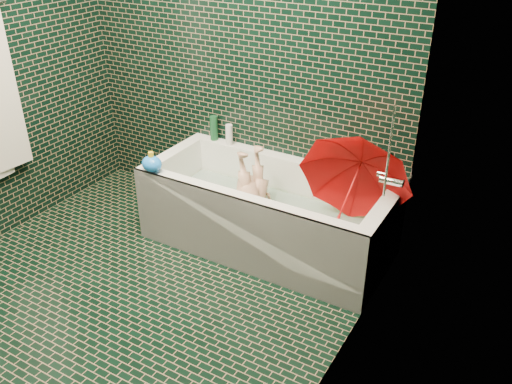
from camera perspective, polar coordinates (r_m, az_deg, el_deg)
The scene contains 18 objects.
floor at distance 3.49m, azimuth -13.97°, elevation -11.42°, with size 2.80×2.80×0.00m, color black.
wall_back at distance 3.90m, azimuth -1.81°, elevation 14.65°, with size 2.80×2.80×0.00m, color black.
wall_right at distance 2.16m, azimuth 7.93°, elevation 2.41°, with size 2.80×2.80×0.00m, color black.
bathtub at distance 3.78m, azimuth 1.09°, elevation -2.96°, with size 1.70×0.75×0.55m.
bath_mat at distance 3.83m, azimuth 1.21°, elevation -3.55°, with size 1.35×0.47×0.01m, color green.
water at distance 3.75m, azimuth 1.23°, elevation -1.69°, with size 1.48×0.53×0.00m, color silver.
faucet at distance 3.25m, azimuth 13.87°, elevation 1.82°, with size 0.18×0.19×0.55m.
child at distance 3.76m, azimuth -0.20°, elevation -1.46°, with size 0.30×0.20×0.82m, color tan.
umbrella at distance 3.37m, azimuth 9.80°, elevation 0.06°, with size 0.68×0.68×0.60m, color red.
soap_bottle_a at distance 3.61m, azimuth 14.71°, elevation 0.55°, with size 0.09×0.09×0.24m, color white.
soap_bottle_b at distance 3.65m, azimuth 13.47°, elevation 1.00°, with size 0.09×0.09×0.20m, color #421F74.
soap_bottle_c at distance 3.66m, azimuth 14.03°, elevation 1.02°, with size 0.12×0.12×0.16m, color #134525.
bottle_right_tall at distance 3.64m, azimuth 11.37°, elevation 3.01°, with size 0.06×0.06×0.21m, color #134525.
bottle_right_pump at distance 3.64m, azimuth 13.44°, elevation 2.71°, with size 0.05×0.05×0.20m, color silver.
bottle_left_tall at distance 4.17m, azimuth -4.45°, elevation 6.73°, with size 0.06×0.06×0.19m, color #134525.
bottle_left_short at distance 4.07m, azimuth -2.85°, elevation 6.04°, with size 0.05×0.05×0.16m, color white.
rubber_duck at distance 3.65m, azimuth 12.54°, elevation 1.98°, with size 0.13×0.10×0.10m.
bath_toy at distance 3.72m, azimuth -10.91°, elevation 2.96°, with size 0.15×0.13×0.14m.
Camera 1 is at (2.01, -1.81, 2.20)m, focal length 38.00 mm.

